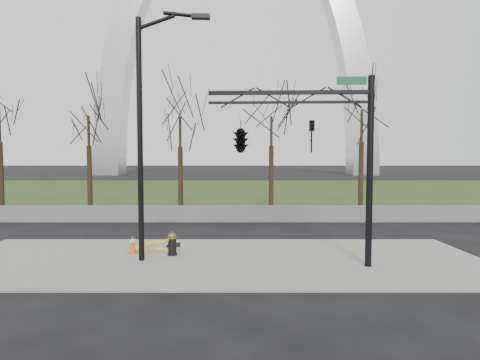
{
  "coord_description": "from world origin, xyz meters",
  "views": [
    {
      "loc": [
        0.82,
        -12.31,
        3.4
      ],
      "look_at": [
        0.84,
        2.0,
        2.65
      ],
      "focal_mm": 27.56,
      "sensor_mm": 36.0,
      "label": 1
    }
  ],
  "objects_px": {
    "traffic_cone": "(132,244)",
    "fire_hydrant": "(173,244)",
    "street_light": "(147,121)",
    "traffic_signal_mast": "(265,137)"
  },
  "relations": [
    {
      "from": "street_light",
      "to": "traffic_signal_mast",
      "type": "bearing_deg",
      "value": -10.85
    },
    {
      "from": "traffic_cone",
      "to": "fire_hydrant",
      "type": "bearing_deg",
      "value": -10.09
    },
    {
      "from": "street_light",
      "to": "fire_hydrant",
      "type": "bearing_deg",
      "value": 41.83
    },
    {
      "from": "street_light",
      "to": "traffic_signal_mast",
      "type": "relative_size",
      "value": 1.37
    },
    {
      "from": "fire_hydrant",
      "to": "traffic_signal_mast",
      "type": "xyz_separation_m",
      "value": [
        3.14,
        -1.24,
        3.66
      ]
    },
    {
      "from": "fire_hydrant",
      "to": "street_light",
      "type": "relative_size",
      "value": 0.1
    },
    {
      "from": "fire_hydrant",
      "to": "street_light",
      "type": "height_order",
      "value": "street_light"
    },
    {
      "from": "street_light",
      "to": "traffic_signal_mast",
      "type": "xyz_separation_m",
      "value": [
        3.82,
        -0.59,
        -0.55
      ]
    },
    {
      "from": "fire_hydrant",
      "to": "traffic_signal_mast",
      "type": "height_order",
      "value": "traffic_signal_mast"
    },
    {
      "from": "street_light",
      "to": "traffic_signal_mast",
      "type": "distance_m",
      "value": 3.91
    }
  ]
}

